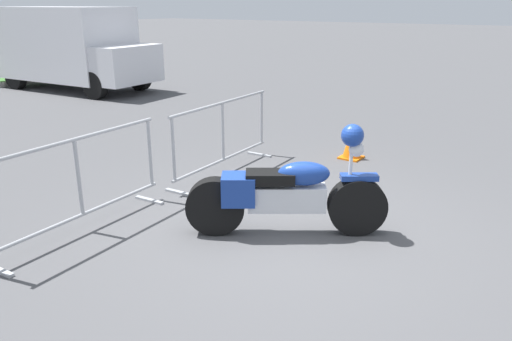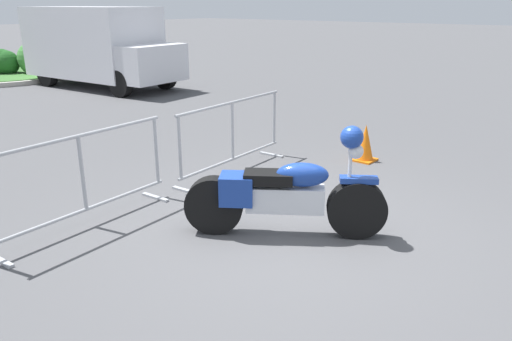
{
  "view_description": "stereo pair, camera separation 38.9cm",
  "coord_description": "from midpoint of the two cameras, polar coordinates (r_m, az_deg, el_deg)",
  "views": [
    {
      "loc": [
        -4.28,
        -2.56,
        2.4
      ],
      "look_at": [
        -0.0,
        0.44,
        0.65
      ],
      "focal_mm": 35.0,
      "sensor_mm": 36.0,
      "label": 1
    },
    {
      "loc": [
        -4.04,
        -2.87,
        2.4
      ],
      "look_at": [
        -0.0,
        0.44,
        0.65
      ],
      "focal_mm": 35.0,
      "sensor_mm": 36.0,
      "label": 2
    }
  ],
  "objects": [
    {
      "name": "ground_plane",
      "position": [
        5.52,
        1.75,
        -7.27
      ],
      "size": [
        120.0,
        120.0,
        0.0
      ],
      "primitive_type": "plane",
      "color": "#4C4C4F"
    },
    {
      "name": "crowd_barrier_far",
      "position": [
        7.33,
        -5.33,
        3.89
      ],
      "size": [
        2.3,
        0.57,
        1.07
      ],
      "rotation": [
        0.0,
        0.0,
        0.06
      ],
      "color": "#9EA0A5",
      "rests_on": "ground"
    },
    {
      "name": "delivery_van",
      "position": [
        15.81,
        -21.31,
        13.14
      ],
      "size": [
        2.35,
        5.14,
        2.31
      ],
      "rotation": [
        0.0,
        0.0,
        -1.49
      ],
      "color": "silver",
      "rests_on": "ground"
    },
    {
      "name": "motorcycle",
      "position": [
        5.35,
        1.43,
        -2.65
      ],
      "size": [
        1.39,
        1.88,
        1.23
      ],
      "rotation": [
        0.0,
        0.0,
        -0.96
      ],
      "color": "black",
      "rests_on": "ground"
    },
    {
      "name": "traffic_cone",
      "position": [
        8.17,
        9.59,
        3.31
      ],
      "size": [
        0.34,
        0.34,
        0.59
      ],
      "color": "orange",
      "rests_on": "ground"
    },
    {
      "name": "crowd_barrier_near",
      "position": [
        5.76,
        -21.39,
        -1.47
      ],
      "size": [
        2.3,
        0.57,
        1.07
      ],
      "rotation": [
        0.0,
        0.0,
        0.06
      ],
      "color": "#9EA0A5",
      "rests_on": "ground"
    }
  ]
}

